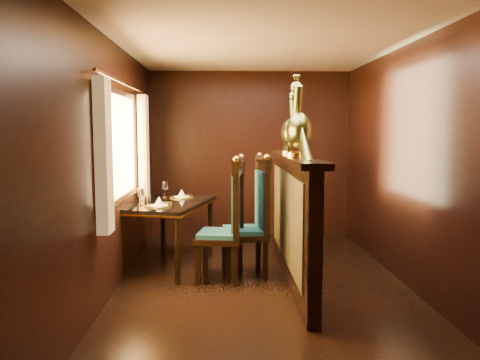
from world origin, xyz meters
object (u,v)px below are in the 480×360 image
Objects in this scene: peacock_right at (291,120)px; peacock_left at (299,115)px; chair_right at (255,212)px; dining_table at (169,208)px; chair_left at (231,216)px.

peacock_left is at bearing -90.00° from peacock_right.
peacock_right reaches higher than chair_right.
peacock_right is (0.00, 0.52, -0.04)m from peacock_left.
peacock_right reaches higher than dining_table.
chair_left is at bearing 147.74° from peacock_left.
chair_right is (1.00, -0.36, 0.00)m from dining_table.
peacock_left reaches higher than chair_right.
dining_table is 1.09× the size of chair_right.
chair_right reaches higher than dining_table.
peacock_right is at bearing 18.77° from chair_left.
dining_table is at bearing 145.23° from peacock_left.
peacock_left is 1.12× the size of peacock_right.
chair_left is 1.00× the size of chair_right.
dining_table is 1.99m from peacock_left.
chair_right is at bearing 122.10° from peacock_left.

